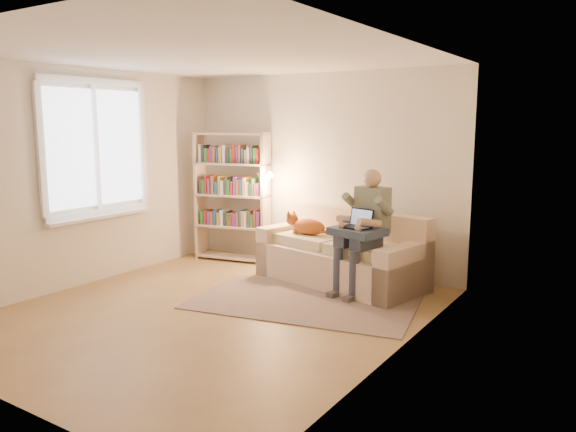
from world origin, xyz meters
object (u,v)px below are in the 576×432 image
Objects in this scene: sofa at (342,257)px; laptop at (357,223)px; person at (365,224)px; bookshelf at (232,190)px; cat at (306,226)px.

sofa is 6.30× the size of laptop.
person reaches higher than laptop.
sofa is 0.73m from laptop.
bookshelf is at bearing -178.14° from person.
sofa is at bearing 160.97° from person.
laptop is at bearing -24.75° from bookshelf.
person is at bearing -21.78° from bookshelf.
bookshelf is at bearing -175.81° from cat.
laptop is at bearing -8.66° from cat.
laptop is (0.88, -0.33, 0.17)m from cat.
laptop is (-0.04, -0.11, 0.02)m from person.
laptop reaches higher than sofa.
person is at bearing 81.43° from laptop.
person is 4.08× the size of laptop.
cat is (-0.92, 0.22, -0.15)m from person.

